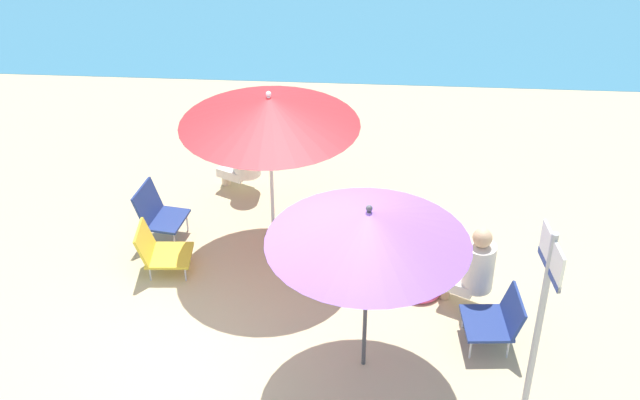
# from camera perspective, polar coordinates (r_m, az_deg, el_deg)

# --- Properties ---
(ground_plane) EXTENTS (40.00, 40.00, 0.00)m
(ground_plane) POSITION_cam_1_polar(r_m,az_deg,el_deg) (8.77, -4.27, -8.46)
(ground_plane) COLOR #CCB789
(umbrella_red) EXTENTS (1.95, 1.95, 1.97)m
(umbrella_red) POSITION_cam_1_polar(r_m,az_deg,el_deg) (8.97, -3.46, 6.04)
(umbrella_red) COLOR silver
(umbrella_red) RESTS_ON ground_plane
(umbrella_purple) EXTENTS (1.83, 1.83, 1.83)m
(umbrella_purple) POSITION_cam_1_polar(r_m,az_deg,el_deg) (7.34, 3.29, -1.85)
(umbrella_purple) COLOR #4C4C51
(umbrella_purple) RESTS_ON ground_plane
(beach_chair_a) EXTENTS (0.57, 0.59, 0.66)m
(beach_chair_a) POSITION_cam_1_polar(r_m,az_deg,el_deg) (9.97, -10.92, -0.79)
(beach_chair_a) COLOR navy
(beach_chair_a) RESTS_ON ground_plane
(beach_chair_b) EXTENTS (0.60, 0.52, 0.55)m
(beach_chair_b) POSITION_cam_1_polar(r_m,az_deg,el_deg) (9.49, -10.80, -3.35)
(beach_chair_b) COLOR gold
(beach_chair_b) RESTS_ON ground_plane
(beach_chair_c) EXTENTS (0.58, 0.60, 0.57)m
(beach_chair_c) POSITION_cam_1_polar(r_m,az_deg,el_deg) (8.54, 11.87, -7.83)
(beach_chair_c) COLOR navy
(beach_chair_c) RESTS_ON ground_plane
(person_a) EXTENTS (0.55, 0.47, 1.00)m
(person_a) POSITION_cam_1_polar(r_m,az_deg,el_deg) (8.82, 10.36, -4.51)
(person_a) COLOR silver
(person_a) RESTS_ON ground_plane
(person_b) EXTENTS (0.58, 0.49, 0.95)m
(person_b) POSITION_cam_1_polar(r_m,az_deg,el_deg) (10.67, -5.19, 2.86)
(person_b) COLOR silver
(person_b) RESTS_ON ground_plane
(warning_sign) EXTENTS (0.09, 0.55, 2.04)m
(warning_sign) POSITION_cam_1_polar(r_m,az_deg,el_deg) (7.15, 14.81, -6.77)
(warning_sign) COLOR #ADADB2
(warning_sign) RESTS_ON ground_plane
(swim_ring) EXTENTS (0.49, 0.49, 0.09)m
(swim_ring) POSITION_cam_1_polar(r_m,az_deg,el_deg) (9.21, 6.71, -5.92)
(swim_ring) COLOR #E54C7F
(swim_ring) RESTS_ON ground_plane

